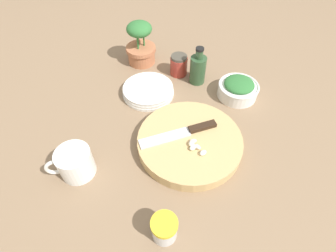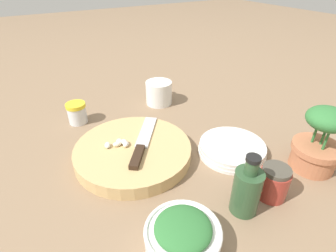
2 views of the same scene
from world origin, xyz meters
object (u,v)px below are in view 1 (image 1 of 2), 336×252
Objects in this scene: coffee_mug at (75,163)px; honey_jar at (179,65)px; potted_herb at (141,46)px; plate_stack at (148,91)px; cutting_board at (190,142)px; garlic_cloves at (196,146)px; herb_bowl at (238,88)px; oil_bottle at (198,69)px; chef_knife at (183,132)px; spice_jar at (164,229)px.

honey_jar is at bearing 0.05° from coffee_mug.
coffee_mug is at bearing -162.00° from potted_herb.
plate_stack is 0.21m from potted_herb.
honey_jar is (0.28, 0.21, 0.02)m from cutting_board.
garlic_cloves is 0.30m from plate_stack.
coffee_mug is (-0.24, 0.21, 0.02)m from cutting_board.
garlic_cloves is (-0.02, -0.03, 0.02)m from cutting_board.
plate_stack is (-0.17, 0.27, -0.02)m from herb_bowl.
herb_bowl is 0.16m from oil_bottle.
chef_knife is 0.43m from potted_herb.
herb_bowl is 0.77× the size of plate_stack.
oil_bottle is at bearing 28.23° from garlic_cloves.
coffee_mug is 0.37m from plate_stack.
garlic_cloves reaches higher than cutting_board.
honey_jar is 0.56× the size of oil_bottle.
cutting_board is 2.78× the size of coffee_mug.
spice_jar is at bearing -167.26° from garlic_cloves.
honey_jar is (0.27, 0.18, -0.00)m from chef_knife.
chef_knife is at bearing -36.46° from coffee_mug.
plate_stack is at bearing 63.53° from cutting_board.
potted_herb reaches higher than plate_stack.
chef_knife is at bearing -118.15° from plate_stack.
chef_knife is (0.00, 0.03, 0.02)m from cutting_board.
potted_herb is at bearing 18.00° from coffee_mug.
herb_bowl is at bearing 0.42° from garlic_cloves.
herb_bowl is 0.24m from honey_jar.
honey_jar reaches higher than spice_jar.
chef_knife is 0.06m from garlic_cloves.
honey_jar is at bearing -84.28° from potted_herb.
spice_jar is at bearing 149.69° from chef_knife.
garlic_cloves is at bearing 12.74° from spice_jar.
honey_jar is at bearing 88.60° from oil_bottle.
coffee_mug is 1.41× the size of honey_jar.
herb_bowl is (0.30, 0.00, -0.01)m from garlic_cloves.
oil_bottle is (-0.01, 0.16, 0.02)m from herb_bowl.
plate_stack is (0.37, 0.32, -0.02)m from spice_jar.
herb_bowl and spice_jar have the same top height.
plate_stack is at bearing -136.21° from potted_herb.
plate_stack is 0.16m from honey_jar.
chef_knife is at bearing 65.30° from garlic_cloves.
cutting_board is 1.49× the size of chef_knife.
garlic_cloves is 0.33m from coffee_mug.
honey_jar is at bearing 37.20° from cutting_board.
cutting_board is 3.92× the size of honey_jar.
honey_jar is (0.16, -0.03, 0.02)m from plate_stack.
chef_knife is at bearing 169.30° from herb_bowl.
coffee_mug is at bearing 155.83° from herb_bowl.
coffee_mug is at bearing -179.95° from honey_jar.
garlic_cloves is at bearing -167.59° from chef_knife.
potted_herb is (0.28, 0.40, 0.03)m from garlic_cloves.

